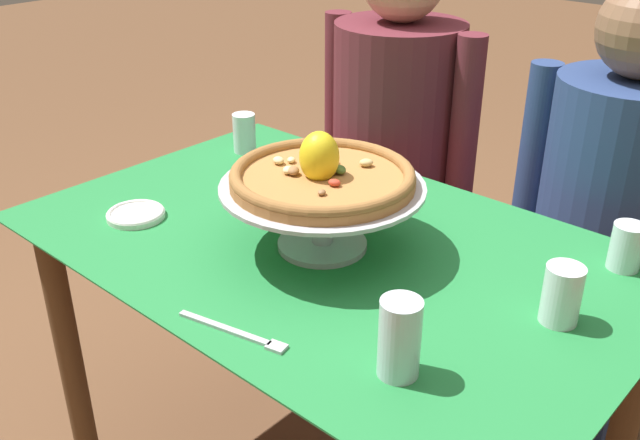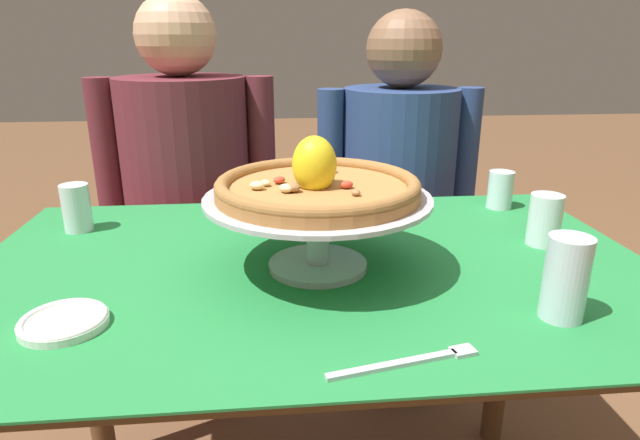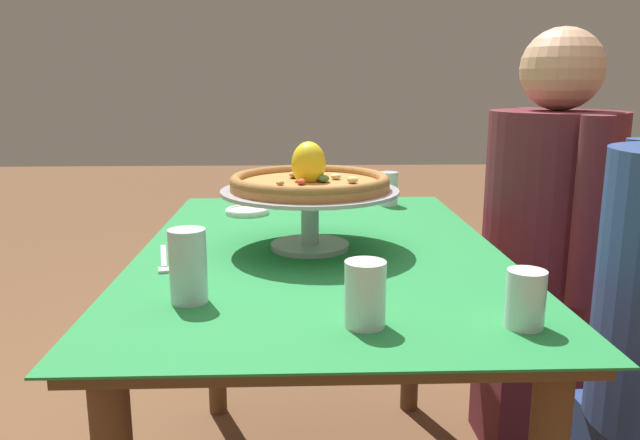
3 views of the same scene
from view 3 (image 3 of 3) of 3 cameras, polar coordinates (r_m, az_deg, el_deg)
name	(u,v)px [view 3 (image 3 of 3)]	position (r m, az deg, el deg)	size (l,w,h in m)	color
dining_table	(320,293)	(1.48, 0.00, -6.67)	(1.28, 0.82, 0.73)	brown
pizza_stand	(310,205)	(1.42, -0.93, 1.35)	(0.40, 0.40, 0.14)	#B7B7C1
pizza	(310,180)	(1.41, -0.94, 3.67)	(0.36, 0.36, 0.11)	#AD753D
water_glass_back_left	(388,191)	(1.95, 6.27, 2.68)	(0.06, 0.06, 0.10)	white
water_glass_front_right	(188,271)	(1.10, -11.98, -4.61)	(0.07, 0.07, 0.13)	silver
water_glass_side_right	(365,298)	(0.98, 4.14, -7.15)	(0.07, 0.07, 0.11)	white
water_glass_back_right	(525,302)	(1.03, 18.30, -7.12)	(0.06, 0.06, 0.09)	silver
side_plate	(247,211)	(1.83, -6.69, 0.84)	(0.13, 0.13, 0.02)	white
dinner_fork	(164,260)	(1.38, -14.13, -3.56)	(0.21, 0.06, 0.01)	#B7B7C1
diner_left	(547,251)	(1.93, 20.10, -2.66)	(0.53, 0.38, 1.25)	maroon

